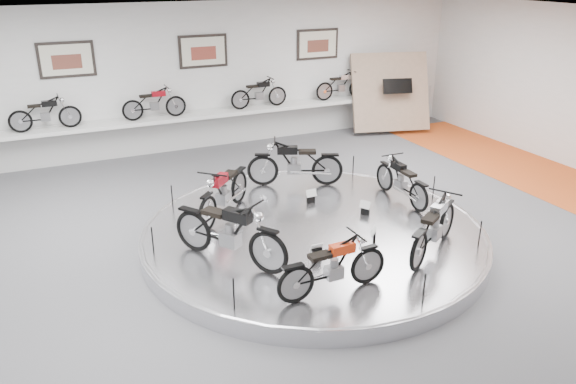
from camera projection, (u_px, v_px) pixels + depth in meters
name	position (u px, v px, depth m)	size (l,w,h in m)	color
floor	(321.00, 249.00, 10.38)	(16.00, 16.00, 0.00)	#525255
ceiling	(326.00, 25.00, 8.87)	(16.00, 16.00, 0.00)	white
wall_back	(204.00, 77.00, 15.52)	(16.00, 16.00, 0.00)	silver
dado_band	(207.00, 128.00, 16.05)	(15.68, 0.04, 1.10)	#BCBCBA
display_platform	(313.00, 235.00, 10.57)	(6.40, 6.40, 0.30)	silver
platform_rim	(313.00, 229.00, 10.53)	(6.40, 6.40, 0.10)	#B2B2BA
shelf	(209.00, 115.00, 15.64)	(11.00, 0.55, 0.10)	silver
poster_left	(67.00, 60.00, 13.87)	(1.35, 0.06, 0.88)	beige
poster_center	(203.00, 51.00, 15.22)	(1.35, 0.06, 0.88)	beige
poster_right	(318.00, 44.00, 16.57)	(1.35, 0.06, 0.88)	beige
display_panel	(390.00, 92.00, 17.21)	(2.40, 0.12, 2.40)	#9D7E68
shelf_bike_a	(45.00, 116.00, 13.86)	(1.22, 0.42, 0.73)	black
shelf_bike_b	(154.00, 105.00, 14.90)	(1.22, 0.42, 0.73)	maroon
shelf_bike_c	(259.00, 95.00, 16.06)	(1.22, 0.42, 0.73)	black
shelf_bike_d	(341.00, 87.00, 17.11)	(1.22, 0.42, 0.73)	#B8B9BE
bike_a	(401.00, 180.00, 11.57)	(1.55, 0.55, 0.91)	black
bike_b	(295.00, 163.00, 12.36)	(1.80, 0.63, 1.06)	black
bike_c	(224.00, 191.00, 10.82)	(1.78, 0.63, 1.05)	maroon
bike_d	(229.00, 231.00, 9.12)	(1.90, 0.67, 1.12)	black
bike_e	(333.00, 266.00, 8.27)	(1.55, 0.55, 0.91)	red
bike_f	(434.00, 226.00, 9.41)	(1.71, 0.60, 1.01)	#B8B9BE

